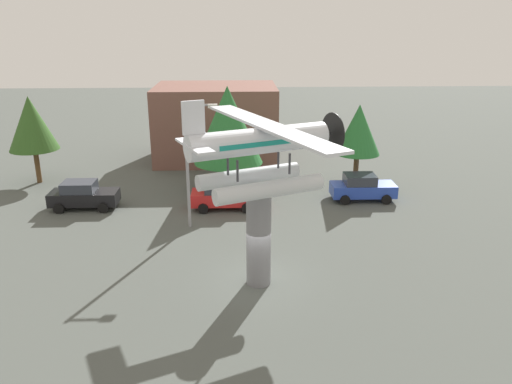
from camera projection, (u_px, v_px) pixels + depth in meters
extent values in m
plane|color=#4C514C|center=(259.00, 282.00, 22.91)|extent=(140.00, 140.00, 0.00)
cylinder|color=slate|center=(259.00, 238.00, 22.19)|extent=(1.10, 1.10, 4.45)
cylinder|color=silver|center=(270.00, 189.00, 20.50)|extent=(4.68, 2.56, 0.70)
cylinder|color=#333338|center=(290.00, 164.00, 21.16)|extent=(0.13, 0.13, 0.90)
cylinder|color=#333338|center=(238.00, 171.00, 20.17)|extent=(0.13, 0.13, 0.90)
cylinder|color=silver|center=(249.00, 176.00, 22.20)|extent=(4.68, 2.56, 0.70)
cylinder|color=#333338|center=(278.00, 158.00, 22.01)|extent=(0.13, 0.13, 0.90)
cylinder|color=#333338|center=(228.00, 165.00, 21.02)|extent=(0.13, 0.13, 0.90)
cylinder|color=silver|center=(259.00, 141.00, 20.77)|extent=(6.12, 3.49, 1.10)
cube|color=teal|center=(263.00, 140.00, 20.85)|extent=(4.43, 2.78, 0.20)
cone|color=#262628|center=(325.00, 134.00, 22.11)|extent=(0.99, 1.09, 0.88)
cylinder|color=black|center=(333.00, 133.00, 22.27)|extent=(0.76, 1.67, 1.80)
cube|color=silver|center=(268.00, 126.00, 20.73)|extent=(5.17, 9.97, 0.12)
cube|color=silver|center=(194.00, 146.00, 19.58)|extent=(1.76, 2.85, 0.10)
cube|color=silver|center=(193.00, 118.00, 19.22)|extent=(0.87, 0.47, 1.30)
cube|color=black|center=(84.00, 197.00, 31.73)|extent=(4.20, 1.70, 0.80)
cube|color=#2D333D|center=(79.00, 187.00, 31.49)|extent=(2.00, 1.56, 0.64)
cylinder|color=black|center=(103.00, 208.00, 31.06)|extent=(0.64, 0.22, 0.64)
cylinder|color=black|center=(110.00, 198.00, 32.77)|extent=(0.64, 0.22, 0.64)
cylinder|color=black|center=(59.00, 209.00, 30.96)|extent=(0.64, 0.22, 0.64)
cylinder|color=black|center=(68.00, 199.00, 32.66)|extent=(0.64, 0.22, 0.64)
cube|color=red|center=(225.00, 197.00, 31.72)|extent=(4.20, 1.70, 0.80)
cube|color=#2D333D|center=(221.00, 187.00, 31.47)|extent=(2.00, 1.56, 0.64)
cylinder|color=black|center=(247.00, 208.00, 31.05)|extent=(0.64, 0.22, 0.64)
cylinder|color=black|center=(246.00, 198.00, 32.75)|extent=(0.64, 0.22, 0.64)
cylinder|color=black|center=(203.00, 209.00, 30.94)|extent=(0.64, 0.22, 0.64)
cylinder|color=black|center=(205.00, 199.00, 32.65)|extent=(0.64, 0.22, 0.64)
cube|color=#2847B7|center=(363.00, 190.00, 33.18)|extent=(4.20, 1.70, 0.80)
cube|color=#2D333D|center=(360.00, 179.00, 32.94)|extent=(2.00, 1.56, 0.64)
cylinder|color=black|center=(386.00, 200.00, 32.51)|extent=(0.64, 0.22, 0.64)
cylinder|color=black|center=(379.00, 191.00, 34.22)|extent=(0.64, 0.22, 0.64)
cylinder|color=black|center=(345.00, 200.00, 32.41)|extent=(0.64, 0.22, 0.64)
cylinder|color=black|center=(340.00, 191.00, 34.11)|extent=(0.64, 0.22, 0.64)
cylinder|color=gray|center=(187.00, 167.00, 27.94)|extent=(0.18, 0.18, 7.12)
cylinder|color=gray|center=(199.00, 105.00, 26.85)|extent=(1.60, 0.12, 0.12)
cube|color=silver|center=(213.00, 106.00, 26.89)|extent=(0.50, 0.28, 0.20)
cube|color=brown|center=(216.00, 123.00, 42.60)|extent=(10.01, 7.61, 6.17)
cylinder|color=brown|center=(38.00, 166.00, 36.63)|extent=(0.36, 0.36, 2.48)
cone|color=#335B23|center=(31.00, 123.00, 35.60)|extent=(3.45, 3.45, 3.83)
cylinder|color=brown|center=(229.00, 176.00, 35.00)|extent=(0.36, 0.36, 2.02)
cone|color=#287033|center=(228.00, 125.00, 33.82)|extent=(4.70, 4.70, 5.23)
cylinder|color=brown|center=(356.00, 171.00, 35.51)|extent=(0.36, 0.36, 2.48)
cone|color=#287033|center=(359.00, 129.00, 34.55)|extent=(3.09, 3.09, 3.44)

